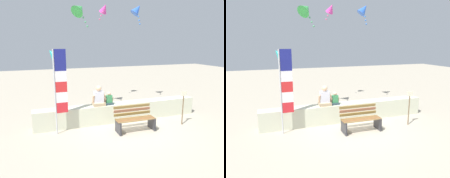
% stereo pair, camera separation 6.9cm
% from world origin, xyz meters
% --- Properties ---
extents(ground_plane, '(40.00, 40.00, 0.00)m').
position_xyz_m(ground_plane, '(0.00, 0.00, 0.00)').
color(ground_plane, '#A99E89').
extents(seawall_ledge, '(6.70, 0.53, 0.72)m').
position_xyz_m(seawall_ledge, '(0.00, 0.97, 0.36)').
color(seawall_ledge, beige).
rests_on(seawall_ledge, ground).
extents(park_bench, '(1.43, 0.64, 0.88)m').
position_xyz_m(park_bench, '(0.09, -0.18, 0.41)').
color(park_bench, olive).
rests_on(park_bench, ground).
extents(person_adult, '(0.51, 0.38, 0.78)m').
position_xyz_m(person_adult, '(-0.90, 0.92, 1.03)').
color(person_adult, tan).
rests_on(person_adult, seawall_ledge).
extents(person_child, '(0.33, 0.25, 0.51)m').
position_xyz_m(person_child, '(-0.49, 0.92, 0.92)').
color(person_child, '#2B3D45').
rests_on(person_child, seawall_ledge).
extents(flag_banner, '(0.43, 0.05, 2.89)m').
position_xyz_m(flag_banner, '(-2.42, 0.44, 1.68)').
color(flag_banner, '#B7B7BC').
rests_on(flag_banner, ground).
extents(kite_magenta, '(0.61, 0.68, 0.87)m').
position_xyz_m(kite_magenta, '(0.38, 4.10, 4.76)').
color(kite_magenta, '#DB3D9E').
extents(kite_green, '(0.90, 0.88, 1.12)m').
position_xyz_m(kite_green, '(-1.15, 2.78, 4.48)').
color(kite_green, green).
extents(kite_teal, '(0.61, 0.58, 0.84)m').
position_xyz_m(kite_teal, '(-2.46, 1.60, 2.66)').
color(kite_teal, teal).
extents(kite_blue, '(0.67, 0.68, 1.08)m').
position_xyz_m(kite_blue, '(1.82, 3.31, 4.68)').
color(kite_blue, blue).
extents(sign_post, '(0.24, 0.05, 1.31)m').
position_xyz_m(sign_post, '(2.06, -0.29, 0.78)').
color(sign_post, brown).
rests_on(sign_post, ground).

